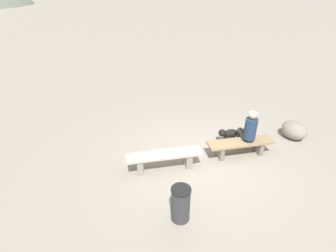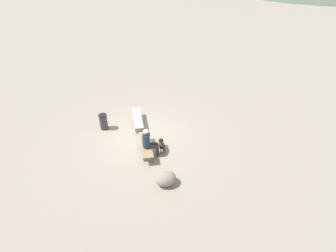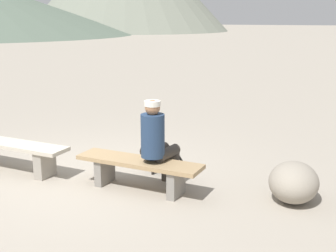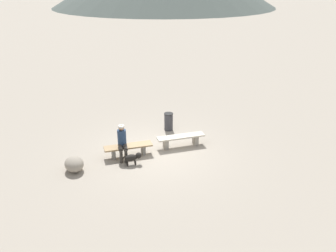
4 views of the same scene
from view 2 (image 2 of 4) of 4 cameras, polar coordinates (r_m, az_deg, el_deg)
name	(u,v)px [view 2 (image 2 of 4)]	position (r m, az deg, el deg)	size (l,w,h in m)	color
ground	(143,138)	(12.77, -5.09, -2.44)	(210.00, 210.00, 0.06)	#9E9384
bench_left	(138,120)	(13.42, -6.20, 1.32)	(1.88, 0.63, 0.45)	gray
bench_right	(146,146)	(11.75, -4.49, -4.09)	(1.79, 0.64, 0.42)	gray
seated_person	(149,142)	(11.34, -3.94, -3.18)	(0.41, 0.67, 1.25)	navy
dog	(162,144)	(11.85, -1.29, -3.74)	(0.70, 0.29, 0.43)	black
trash_bin	(103,122)	(13.40, -12.99, 0.86)	(0.38, 0.38, 0.76)	#38383D
boulder	(166,179)	(10.38, -0.46, -10.67)	(0.77, 0.62, 0.51)	gray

